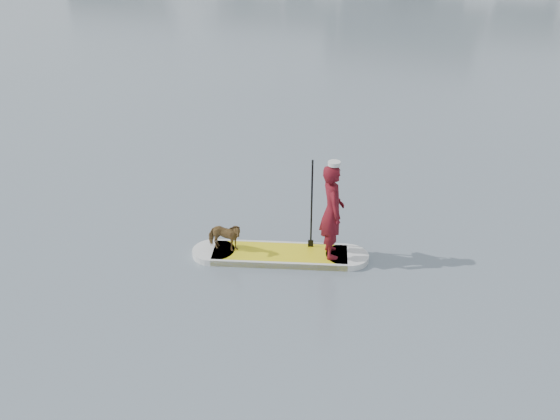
% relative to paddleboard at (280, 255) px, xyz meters
% --- Properties ---
extents(ground, '(140.00, 140.00, 0.00)m').
position_rel_paddleboard_xyz_m(ground, '(3.98, -1.53, -0.06)').
color(ground, slate).
rests_on(ground, ground).
extents(paddleboard, '(3.21, 1.46, 0.12)m').
position_rel_paddleboard_xyz_m(paddleboard, '(0.00, 0.00, 0.00)').
color(paddleboard, yellow).
rests_on(paddleboard, ground).
extents(paddler, '(0.67, 0.77, 1.78)m').
position_rel_paddleboard_xyz_m(paddler, '(0.90, 0.25, 0.95)').
color(paddler, maroon).
rests_on(paddler, paddleboard).
extents(white_cap, '(0.22, 0.22, 0.07)m').
position_rel_paddleboard_xyz_m(white_cap, '(0.90, 0.25, 1.88)').
color(white_cap, silver).
rests_on(white_cap, paddler).
extents(dog, '(0.71, 0.36, 0.58)m').
position_rel_paddleboard_xyz_m(dog, '(-1.00, -0.27, 0.35)').
color(dog, brown).
rests_on(dog, paddleboard).
extents(paddle, '(0.11, 0.30, 2.00)m').
position_rel_paddleboard_xyz_m(paddle, '(0.48, 0.38, 0.74)').
color(paddle, black).
rests_on(paddle, ground).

